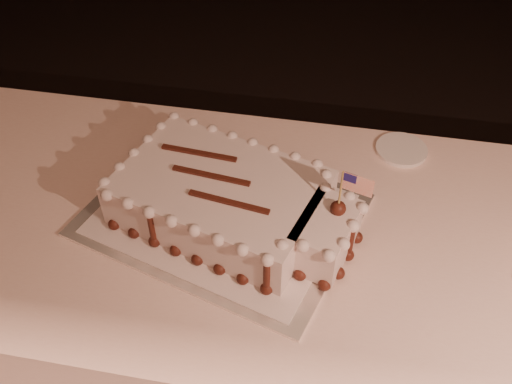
% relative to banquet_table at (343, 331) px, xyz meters
% --- Properties ---
extents(room_shell, '(6.10, 8.10, 2.90)m').
position_rel_banquet_table_xyz_m(room_shell, '(0.00, -0.60, 1.02)').
color(room_shell, black).
rests_on(room_shell, ground).
extents(banquet_table, '(2.40, 0.80, 0.75)m').
position_rel_banquet_table_xyz_m(banquet_table, '(0.00, 0.00, 0.00)').
color(banquet_table, beige).
rests_on(banquet_table, ground).
extents(cake_board, '(0.68, 0.59, 0.01)m').
position_rel_banquet_table_xyz_m(cake_board, '(-0.32, 0.02, 0.38)').
color(cake_board, white).
rests_on(cake_board, banquet_table).
extents(doily, '(0.61, 0.53, 0.00)m').
position_rel_banquet_table_xyz_m(doily, '(-0.32, 0.02, 0.38)').
color(doily, silver).
rests_on(doily, cake_board).
extents(sheet_cake, '(0.58, 0.42, 0.22)m').
position_rel_banquet_table_xyz_m(sheet_cake, '(-0.29, 0.01, 0.44)').
color(sheet_cake, silver).
rests_on(sheet_cake, doily).
extents(side_plate, '(0.13, 0.13, 0.01)m').
position_rel_banquet_table_xyz_m(side_plate, '(0.09, 0.32, 0.38)').
color(side_plate, silver).
rests_on(side_plate, banquet_table).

